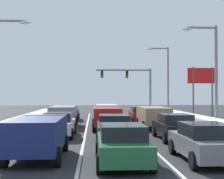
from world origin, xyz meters
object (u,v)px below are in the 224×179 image
Objects in this scene: suv_red_center_lane_third at (107,116)px; roadside_sign_right at (203,81)px; suv_gray_left_lane_third at (63,114)px; sedan_charcoal_center_lane_second at (114,128)px; sedan_black_right_lane_second at (175,127)px; sedan_green_center_lane_nearest at (122,144)px; suv_navy_left_lane_nearest at (39,134)px; suv_silver_center_lane_fourth at (107,111)px; suv_tan_right_lane_third at (153,116)px; street_lamp_right_far at (165,75)px; sedan_maroon_right_lane_fourth at (140,114)px; sedan_black_left_lane_fourth at (69,113)px; traffic_light_gantry at (133,81)px; sedan_gray_right_lane_nearest at (204,142)px; street_lamp_right_mid at (211,67)px; sedan_white_left_lane_second at (59,124)px.

roadside_sign_right is (10.34, 8.97, 3.00)m from suv_red_center_lane_third.
suv_gray_left_lane_third is at bearing 141.69° from suv_red_center_lane_third.
roadside_sign_right reaches higher than sedan_charcoal_center_lane_second.
sedan_black_right_lane_second and sedan_green_center_lane_nearest have the same top height.
suv_silver_center_lane_fourth is at bearing 78.85° from suv_navy_left_lane_nearest.
suv_tan_right_lane_third is 0.59× the size of street_lamp_right_far.
roadside_sign_right is (10.25, 21.19, 3.25)m from sedan_green_center_lane_nearest.
suv_silver_center_lane_fourth is 10.84m from street_lamp_right_far.
sedan_black_right_lane_second is 11.97m from sedan_maroon_right_lane_fourth.
suv_tan_right_lane_third is at bearing -88.10° from sedan_maroon_right_lane_fourth.
sedan_charcoal_center_lane_second is at bearing 89.43° from sedan_green_center_lane_nearest.
sedan_black_right_lane_second is at bearing -64.70° from sedan_black_left_lane_fourth.
suv_red_center_lane_third reaches higher than sedan_black_left_lane_fourth.
sedan_black_left_lane_fourth is at bearing -127.49° from traffic_light_gantry.
suv_navy_left_lane_nearest reaches higher than sedan_gray_right_lane_nearest.
sedan_charcoal_center_lane_second and sedan_black_left_lane_fourth have the same top height.
street_lamp_right_mid reaches higher than suv_gray_left_lane_third.
roadside_sign_right is (6.74, 8.43, 3.00)m from suv_tan_right_lane_third.
traffic_light_gantry is at bearing 71.95° from suv_silver_center_lane_fourth.
sedan_black_left_lane_fourth is (-3.78, 2.39, -0.25)m from suv_silver_center_lane_fourth.
street_lamp_right_far is at bearing 73.92° from suv_tan_right_lane_third.
sedan_black_left_lane_fourth is at bearing 177.52° from roadside_sign_right.
sedan_maroon_right_lane_fourth and sedan_white_left_lane_second have the same top height.
sedan_black_right_lane_second is at bearing -88.89° from suv_tan_right_lane_third.
sedan_black_right_lane_second is at bearing 86.75° from sedan_gray_right_lane_nearest.
suv_silver_center_lane_fourth is at bearing -135.92° from street_lamp_right_far.
suv_tan_right_lane_third and suv_gray_left_lane_third have the same top height.
sedan_maroon_right_lane_fourth is 12.01m from sedan_white_left_lane_second.
suv_silver_center_lane_fourth reaches higher than sedan_black_right_lane_second.
roadside_sign_right is at bearing 71.49° from sedan_gray_right_lane_nearest.
suv_red_center_lane_third is 4.93m from sedan_white_left_lane_second.
suv_red_center_lane_third is at bearing 91.39° from sedan_charcoal_center_lane_second.
street_lamp_right_mid is (7.34, -8.13, 3.63)m from suv_silver_center_lane_fourth.
suv_gray_left_lane_third is (-7.20, 8.43, 0.25)m from sedan_black_right_lane_second.
suv_navy_left_lane_nearest reaches higher than sedan_charcoal_center_lane_second.
suv_red_center_lane_third reaches higher than sedan_gray_right_lane_nearest.
roadside_sign_right is at bearing 51.37° from suv_tan_right_lane_third.
sedan_gray_right_lane_nearest is 22.18m from roadside_sign_right.
sedan_maroon_right_lane_fourth is at bearing -158.70° from roadside_sign_right.
suv_gray_left_lane_third reaches higher than sedan_white_left_lane_second.
sedan_black_right_lane_second is at bearing 36.46° from suv_navy_left_lane_nearest.
suv_silver_center_lane_fourth is (0.29, 7.19, 0.00)m from suv_red_center_lane_third.
sedan_white_left_lane_second is 0.60× the size of traffic_light_gantry.
sedan_maroon_right_lane_fourth is (-0.31, 11.96, 0.00)m from sedan_black_right_lane_second.
sedan_green_center_lane_nearest is 9.06m from sedan_white_left_lane_second.
sedan_black_left_lane_fourth is at bearing 90.62° from suv_navy_left_lane_nearest.
sedan_black_left_lane_fourth is (-3.49, 9.57, -0.25)m from suv_red_center_lane_third.
suv_navy_left_lane_nearest is at bearing -113.33° from street_lamp_right_far.
suv_red_center_lane_third reaches higher than sedan_black_right_lane_second.
sedan_black_right_lane_second is 0.82× the size of roadside_sign_right.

